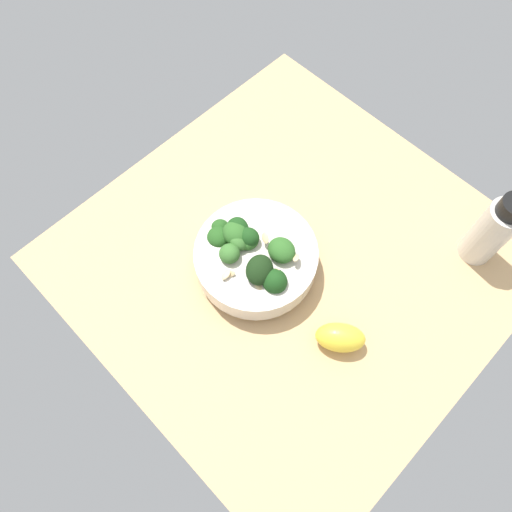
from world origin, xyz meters
The scene contains 4 objects.
ground_plane centered at (0.00, 0.00, -1.71)cm, with size 64.07×64.07×3.42cm, color tan.
bowl_of_broccoli centered at (5.30, -3.03, 3.88)cm, with size 18.79×18.79×9.16cm.
lemon_wedge centered at (5.21, 14.43, 2.37)cm, with size 7.25×4.20×4.75cm, color yellow.
bottle_tall centered at (-21.81, 20.10, 6.92)cm, with size 5.34×5.34×14.72cm.
Camera 1 is at (27.37, 19.38, 70.59)cm, focal length 33.99 mm.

